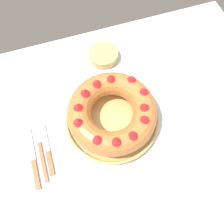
{
  "coord_description": "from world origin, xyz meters",
  "views": [
    {
      "loc": [
        -0.08,
        -0.25,
        1.5
      ],
      "look_at": [
        0.01,
        0.03,
        0.81
      ],
      "focal_mm": 35.0,
      "sensor_mm": 36.0,
      "label": 1
    }
  ],
  "objects_px": {
    "fork": "(41,150)",
    "napkin": "(184,97)",
    "serving_knife": "(34,161)",
    "serving_dish": "(112,118)",
    "bundt_cake": "(112,112)",
    "cake_knife": "(48,153)",
    "side_bowl": "(103,55)"
  },
  "relations": [
    {
      "from": "serving_dish",
      "to": "fork",
      "type": "distance_m",
      "value": 0.28
    },
    {
      "from": "fork",
      "to": "cake_knife",
      "type": "distance_m",
      "value": 0.03
    },
    {
      "from": "bundt_cake",
      "to": "napkin",
      "type": "relative_size",
      "value": 2.08
    },
    {
      "from": "serving_knife",
      "to": "serving_dish",
      "type": "bearing_deg",
      "value": 14.08
    },
    {
      "from": "fork",
      "to": "napkin",
      "type": "relative_size",
      "value": 1.32
    },
    {
      "from": "serving_dish",
      "to": "side_bowl",
      "type": "xyz_separation_m",
      "value": [
        0.05,
        0.28,
        0.0
      ]
    },
    {
      "from": "serving_knife",
      "to": "napkin",
      "type": "distance_m",
      "value": 0.61
    },
    {
      "from": "cake_knife",
      "to": "fork",
      "type": "bearing_deg",
      "value": 139.61
    },
    {
      "from": "serving_dish",
      "to": "cake_knife",
      "type": "height_order",
      "value": "serving_dish"
    },
    {
      "from": "serving_dish",
      "to": "fork",
      "type": "height_order",
      "value": "serving_dish"
    },
    {
      "from": "bundt_cake",
      "to": "side_bowl",
      "type": "distance_m",
      "value": 0.29
    },
    {
      "from": "serving_knife",
      "to": "cake_knife",
      "type": "bearing_deg",
      "value": 17.92
    },
    {
      "from": "serving_knife",
      "to": "cake_knife",
      "type": "height_order",
      "value": "same"
    },
    {
      "from": "cake_knife",
      "to": "side_bowl",
      "type": "relative_size",
      "value": 1.52
    },
    {
      "from": "bundt_cake",
      "to": "serving_knife",
      "type": "relative_size",
      "value": 1.39
    },
    {
      "from": "fork",
      "to": "napkin",
      "type": "distance_m",
      "value": 0.57
    },
    {
      "from": "cake_knife",
      "to": "bundt_cake",
      "type": "bearing_deg",
      "value": 6.01
    },
    {
      "from": "serving_knife",
      "to": "napkin",
      "type": "height_order",
      "value": "serving_knife"
    },
    {
      "from": "fork",
      "to": "serving_dish",
      "type": "bearing_deg",
      "value": 10.6
    },
    {
      "from": "fork",
      "to": "cake_knife",
      "type": "xyz_separation_m",
      "value": [
        0.02,
        -0.02,
        0.0
      ]
    },
    {
      "from": "cake_knife",
      "to": "napkin",
      "type": "bearing_deg",
      "value": 0.49
    },
    {
      "from": "serving_knife",
      "to": "cake_knife",
      "type": "xyz_separation_m",
      "value": [
        0.05,
        0.01,
        0.0
      ]
    },
    {
      "from": "fork",
      "to": "serving_knife",
      "type": "xyz_separation_m",
      "value": [
        -0.03,
        -0.03,
        0.0
      ]
    },
    {
      "from": "serving_knife",
      "to": "side_bowl",
      "type": "bearing_deg",
      "value": 45.99
    },
    {
      "from": "bundt_cake",
      "to": "side_bowl",
      "type": "relative_size",
      "value": 2.52
    },
    {
      "from": "fork",
      "to": "napkin",
      "type": "xyz_separation_m",
      "value": [
        0.57,
        0.04,
        -0.0
      ]
    },
    {
      "from": "serving_dish",
      "to": "cake_knife",
      "type": "distance_m",
      "value": 0.26
    },
    {
      "from": "fork",
      "to": "napkin",
      "type": "bearing_deg",
      "value": 7.4
    },
    {
      "from": "napkin",
      "to": "bundt_cake",
      "type": "bearing_deg",
      "value": -179.22
    },
    {
      "from": "side_bowl",
      "to": "bundt_cake",
      "type": "bearing_deg",
      "value": -100.69
    },
    {
      "from": "serving_dish",
      "to": "bundt_cake",
      "type": "xyz_separation_m",
      "value": [
        0.0,
        -0.0,
        0.06
      ]
    },
    {
      "from": "serving_knife",
      "to": "cake_knife",
      "type": "distance_m",
      "value": 0.06
    }
  ]
}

